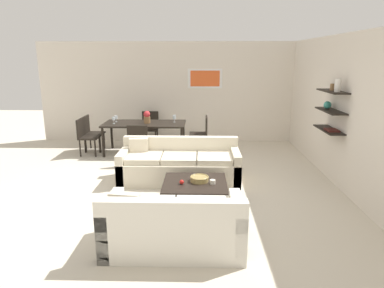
% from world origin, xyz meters
% --- Properties ---
extents(ground_plane, '(18.00, 18.00, 0.00)m').
position_xyz_m(ground_plane, '(0.00, 0.00, 0.00)').
color(ground_plane, beige).
extents(back_wall_unit, '(8.40, 0.09, 2.70)m').
position_xyz_m(back_wall_unit, '(0.30, 3.53, 1.35)').
color(back_wall_unit, silver).
rests_on(back_wall_unit, ground).
extents(right_wall_shelf_unit, '(0.34, 8.20, 2.70)m').
position_xyz_m(right_wall_shelf_unit, '(3.03, 0.59, 1.35)').
color(right_wall_shelf_unit, silver).
rests_on(right_wall_shelf_unit, ground).
extents(sofa_beige, '(2.24, 0.90, 0.78)m').
position_xyz_m(sofa_beige, '(0.11, 0.34, 0.29)').
color(sofa_beige, beige).
rests_on(sofa_beige, ground).
extents(loveseat_white, '(1.69, 0.90, 0.78)m').
position_xyz_m(loveseat_white, '(0.18, -2.05, 0.29)').
color(loveseat_white, silver).
rests_on(loveseat_white, ground).
extents(coffee_table, '(1.00, 0.93, 0.38)m').
position_xyz_m(coffee_table, '(0.42, -0.79, 0.19)').
color(coffee_table, black).
rests_on(coffee_table, ground).
extents(decorative_bowl, '(0.30, 0.30, 0.09)m').
position_xyz_m(decorative_bowl, '(0.49, -0.74, 0.43)').
color(decorative_bowl, '#99844C').
rests_on(decorative_bowl, coffee_table).
extents(candle_jar, '(0.09, 0.09, 0.07)m').
position_xyz_m(candle_jar, '(0.70, -0.85, 0.41)').
color(candle_jar, silver).
rests_on(candle_jar, coffee_table).
extents(apple_on_coffee_table, '(0.07, 0.07, 0.07)m').
position_xyz_m(apple_on_coffee_table, '(0.22, -0.87, 0.42)').
color(apple_on_coffee_table, red).
rests_on(apple_on_coffee_table, coffee_table).
extents(dining_table, '(1.96, 0.92, 0.75)m').
position_xyz_m(dining_table, '(-0.85, 2.23, 0.68)').
color(dining_table, black).
rests_on(dining_table, ground).
extents(dining_chair_left_far, '(0.44, 0.44, 0.88)m').
position_xyz_m(dining_chair_left_far, '(-2.24, 2.44, 0.50)').
color(dining_chair_left_far, black).
rests_on(dining_chair_left_far, ground).
extents(dining_chair_head, '(0.44, 0.44, 0.88)m').
position_xyz_m(dining_chair_head, '(-0.85, 3.10, 0.50)').
color(dining_chair_head, black).
rests_on(dining_chair_head, ground).
extents(dining_chair_foot, '(0.44, 0.44, 0.88)m').
position_xyz_m(dining_chair_foot, '(-0.85, 1.36, 0.50)').
color(dining_chair_foot, black).
rests_on(dining_chair_foot, ground).
extents(dining_chair_right_far, '(0.44, 0.44, 0.88)m').
position_xyz_m(dining_chair_right_far, '(0.54, 2.44, 0.50)').
color(dining_chair_right_far, black).
rests_on(dining_chair_right_far, ground).
extents(dining_chair_left_near, '(0.44, 0.44, 0.88)m').
position_xyz_m(dining_chair_left_near, '(-2.24, 2.02, 0.50)').
color(dining_chair_left_near, black).
rests_on(dining_chair_left_near, ground).
extents(wine_glass_left_far, '(0.08, 0.08, 0.15)m').
position_xyz_m(wine_glass_left_far, '(-1.56, 2.35, 0.86)').
color(wine_glass_left_far, silver).
rests_on(wine_glass_left_far, dining_table).
extents(wine_glass_left_near, '(0.07, 0.07, 0.16)m').
position_xyz_m(wine_glass_left_near, '(-1.56, 2.12, 0.87)').
color(wine_glass_left_near, silver).
rests_on(wine_glass_left_near, dining_table).
extents(wine_glass_head, '(0.07, 0.07, 0.16)m').
position_xyz_m(wine_glass_head, '(-0.85, 2.63, 0.86)').
color(wine_glass_head, silver).
rests_on(wine_glass_head, dining_table).
extents(wine_glass_right_far, '(0.08, 0.08, 0.17)m').
position_xyz_m(wine_glass_right_far, '(-0.13, 2.35, 0.87)').
color(wine_glass_right_far, silver).
rests_on(wine_glass_right_far, dining_table).
extents(centerpiece_vase, '(0.16, 0.16, 0.30)m').
position_xyz_m(centerpiece_vase, '(-0.78, 2.21, 0.90)').
color(centerpiece_vase, olive).
rests_on(centerpiece_vase, dining_table).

